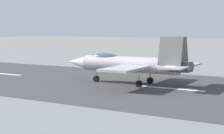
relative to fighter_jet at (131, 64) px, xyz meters
name	(u,v)px	position (x,y,z in m)	size (l,w,h in m)	color
ground_plane	(166,88)	(-4.67, 0.49, -2.39)	(400.00, 400.00, 0.00)	slate
runway_strip	(167,88)	(-4.69, 0.49, -2.38)	(240.00, 26.00, 0.02)	#3C3A3A
fighter_jet	(131,64)	(0.00, 0.00, 0.00)	(16.15, 13.45, 5.58)	#B0A8B3
crew_person	(99,65)	(11.87, -11.13, -1.57)	(0.51, 0.54, 1.63)	#1E2338
marker_cone_mid	(148,70)	(4.28, -12.55, -2.11)	(0.44, 0.44, 0.55)	orange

